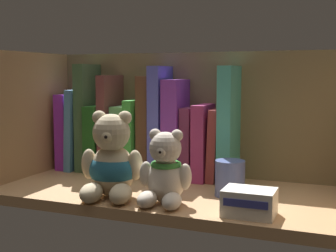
{
  "coord_description": "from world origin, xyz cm",
  "views": [
    {
      "loc": [
        31.73,
        -80.54,
        24.11
      ],
      "look_at": [
        -0.52,
        0.0,
        14.38
      ],
      "focal_mm": 49.23,
      "sensor_mm": 36.0,
      "label": 1
    }
  ],
  "objects_px": {
    "book_6": "(139,136)",
    "book_8": "(163,121)",
    "book_3": "(104,137)",
    "book_11": "(206,141)",
    "book_1": "(82,129)",
    "book_12": "(218,144)",
    "book_4": "(115,123)",
    "book_10": "(193,142)",
    "pillar_candle": "(230,178)",
    "book_7": "(150,125)",
    "teddy_bear_smaller": "(165,172)",
    "book_9": "(178,128)",
    "book_13": "(231,124)",
    "book_0": "(73,131)",
    "small_product_box": "(249,202)",
    "teddy_bear_larger": "(112,164)",
    "book_2": "(91,117)",
    "book_5": "(127,139)"
  },
  "relations": [
    {
      "from": "book_13",
      "to": "book_8",
      "type": "bearing_deg",
      "value": 180.0
    },
    {
      "from": "book_11",
      "to": "book_1",
      "type": "bearing_deg",
      "value": 180.0
    },
    {
      "from": "book_7",
      "to": "book_8",
      "type": "xyz_separation_m",
      "value": [
        0.03,
        0.0,
        0.01
      ]
    },
    {
      "from": "book_12",
      "to": "small_product_box",
      "type": "relative_size",
      "value": 1.86
    },
    {
      "from": "book_6",
      "to": "teddy_bear_smaller",
      "type": "xyz_separation_m",
      "value": [
        0.15,
        -0.21,
        -0.03
      ]
    },
    {
      "from": "book_10",
      "to": "book_0",
      "type": "bearing_deg",
      "value": 180.0
    },
    {
      "from": "book_1",
      "to": "book_11",
      "type": "height_order",
      "value": "book_1"
    },
    {
      "from": "small_product_box",
      "to": "book_0",
      "type": "bearing_deg",
      "value": 154.43
    },
    {
      "from": "book_0",
      "to": "book_6",
      "type": "xyz_separation_m",
      "value": [
        0.18,
        0.0,
        -0.0
      ]
    },
    {
      "from": "pillar_candle",
      "to": "book_4",
      "type": "bearing_deg",
      "value": 157.93
    },
    {
      "from": "book_3",
      "to": "pillar_candle",
      "type": "distance_m",
      "value": 0.36
    },
    {
      "from": "book_0",
      "to": "book_12",
      "type": "xyz_separation_m",
      "value": [
        0.36,
        0.0,
        -0.01
      ]
    },
    {
      "from": "book_6",
      "to": "book_8",
      "type": "xyz_separation_m",
      "value": [
        0.06,
        0.0,
        0.04
      ]
    },
    {
      "from": "book_1",
      "to": "book_5",
      "type": "relative_size",
      "value": 1.23
    },
    {
      "from": "book_7",
      "to": "teddy_bear_smaller",
      "type": "xyz_separation_m",
      "value": [
        0.12,
        -0.21,
        -0.05
      ]
    },
    {
      "from": "book_3",
      "to": "book_11",
      "type": "height_order",
      "value": "book_11"
    },
    {
      "from": "book_1",
      "to": "book_12",
      "type": "xyz_separation_m",
      "value": [
        0.33,
        0.0,
        -0.02
      ]
    },
    {
      "from": "book_8",
      "to": "book_13",
      "type": "xyz_separation_m",
      "value": [
        0.15,
        0.0,
        -0.0
      ]
    },
    {
      "from": "book_10",
      "to": "pillar_candle",
      "type": "relative_size",
      "value": 2.3
    },
    {
      "from": "teddy_bear_larger",
      "to": "pillar_candle",
      "type": "relative_size",
      "value": 2.38
    },
    {
      "from": "book_0",
      "to": "book_1",
      "type": "distance_m",
      "value": 0.03
    },
    {
      "from": "book_7",
      "to": "teddy_bear_larger",
      "type": "height_order",
      "value": "book_7"
    },
    {
      "from": "book_1",
      "to": "book_10",
      "type": "distance_m",
      "value": 0.28
    },
    {
      "from": "book_9",
      "to": "book_13",
      "type": "relative_size",
      "value": 0.88
    },
    {
      "from": "pillar_candle",
      "to": "book_13",
      "type": "bearing_deg",
      "value": 103.75
    },
    {
      "from": "book_1",
      "to": "book_4",
      "type": "relative_size",
      "value": 0.85
    },
    {
      "from": "book_2",
      "to": "small_product_box",
      "type": "xyz_separation_m",
      "value": [
        0.42,
        -0.23,
        -0.1
      ]
    },
    {
      "from": "book_10",
      "to": "teddy_bear_smaller",
      "type": "bearing_deg",
      "value": -83.91
    },
    {
      "from": "book_7",
      "to": "small_product_box",
      "type": "height_order",
      "value": "book_7"
    },
    {
      "from": "book_0",
      "to": "book_12",
      "type": "relative_size",
      "value": 1.17
    },
    {
      "from": "book_5",
      "to": "book_13",
      "type": "distance_m",
      "value": 0.25
    },
    {
      "from": "book_6",
      "to": "book_9",
      "type": "height_order",
      "value": "book_9"
    },
    {
      "from": "book_3",
      "to": "book_8",
      "type": "bearing_deg",
      "value": 0.0
    },
    {
      "from": "book_0",
      "to": "book_7",
      "type": "distance_m",
      "value": 0.2
    },
    {
      "from": "book_6",
      "to": "book_8",
      "type": "bearing_deg",
      "value": 0.0
    },
    {
      "from": "book_8",
      "to": "small_product_box",
      "type": "distance_m",
      "value": 0.34
    },
    {
      "from": "book_9",
      "to": "teddy_bear_smaller",
      "type": "distance_m",
      "value": 0.23
    },
    {
      "from": "book_6",
      "to": "book_7",
      "type": "distance_m",
      "value": 0.04
    },
    {
      "from": "book_2",
      "to": "book_12",
      "type": "height_order",
      "value": "book_2"
    },
    {
      "from": "small_product_box",
      "to": "book_2",
      "type": "bearing_deg",
      "value": 151.74
    },
    {
      "from": "small_product_box",
      "to": "book_6",
      "type": "bearing_deg",
      "value": 142.81
    },
    {
      "from": "book_9",
      "to": "book_10",
      "type": "bearing_deg",
      "value": 0.0
    },
    {
      "from": "book_10",
      "to": "book_11",
      "type": "height_order",
      "value": "book_11"
    },
    {
      "from": "book_1",
      "to": "book_8",
      "type": "relative_size",
      "value": 0.78
    },
    {
      "from": "book_1",
      "to": "book_6",
      "type": "distance_m",
      "value": 0.15
    },
    {
      "from": "book_5",
      "to": "small_product_box",
      "type": "distance_m",
      "value": 0.4
    },
    {
      "from": "book_6",
      "to": "book_8",
      "type": "distance_m",
      "value": 0.07
    },
    {
      "from": "book_7",
      "to": "teddy_bear_smaller",
      "type": "distance_m",
      "value": 0.25
    },
    {
      "from": "book_2",
      "to": "small_product_box",
      "type": "relative_size",
      "value": 3.03
    },
    {
      "from": "book_0",
      "to": "small_product_box",
      "type": "relative_size",
      "value": 2.17
    }
  ]
}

